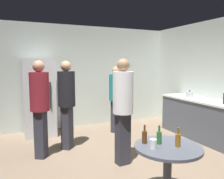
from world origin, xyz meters
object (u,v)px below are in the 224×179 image
object	(u,v)px
person_in_teal_shirt	(116,94)
person_in_black_shirt	(67,98)
foreground_table	(168,154)
beer_bottle_green	(159,137)
plastic_cup_white	(153,144)
person_in_white_shirt	(123,103)
kettle	(190,94)
person_in_maroon_shirt	(40,101)
refrigerator	(39,98)
beer_bottle_brown	(144,137)
beer_bottle_amber	(178,140)

from	to	relation	value
person_in_teal_shirt	person_in_black_shirt	distance (m)	1.48
foreground_table	beer_bottle_green	size ratio (longest dim) A/B	3.48
plastic_cup_white	person_in_white_shirt	bearing A→B (deg)	79.63
person_in_teal_shirt	person_in_black_shirt	size ratio (longest dim) A/B	0.93
kettle	beer_bottle_green	xyz separation A→B (m)	(-2.26, -1.93, -0.15)
person_in_teal_shirt	person_in_maroon_shirt	bearing A→B (deg)	-20.90
plastic_cup_white	person_in_maroon_shirt	bearing A→B (deg)	116.18
beer_bottle_green	person_in_maroon_shirt	world-z (taller)	person_in_maroon_shirt
refrigerator	kettle	xyz separation A→B (m)	(3.29, -1.39, 0.07)
kettle	person_in_maroon_shirt	xyz separation A→B (m)	(-3.42, 0.03, 0.06)
refrigerator	beer_bottle_brown	distance (m)	3.35
beer_bottle_green	kettle	bearing A→B (deg)	40.56
kettle	person_in_teal_shirt	bearing A→B (deg)	150.84
beer_bottle_brown	refrigerator	bearing A→B (deg)	105.22
kettle	beer_bottle_brown	size ratio (longest dim) A/B	1.06
plastic_cup_white	person_in_maroon_shirt	world-z (taller)	person_in_maroon_shirt
kettle	person_in_teal_shirt	world-z (taller)	person_in_teal_shirt
person_in_maroon_shirt	plastic_cup_white	bearing A→B (deg)	-33.09
beer_bottle_green	person_in_white_shirt	bearing A→B (deg)	86.34
beer_bottle_amber	beer_bottle_green	world-z (taller)	same
kettle	beer_bottle_green	bearing A→B (deg)	-139.44
person_in_teal_shirt	person_in_black_shirt	xyz separation A→B (m)	(-1.35, -0.59, 0.08)
person_in_white_shirt	person_in_teal_shirt	size ratio (longest dim) A/B	1.09
refrigerator	beer_bottle_brown	bearing A→B (deg)	-74.78
person_in_white_shirt	person_in_maroon_shirt	size ratio (longest dim) A/B	1.01
beer_bottle_amber	person_in_black_shirt	xyz separation A→B (m)	(-0.78, 2.37, 0.21)
person_in_black_shirt	refrigerator	bearing A→B (deg)	149.19
beer_bottle_brown	person_in_black_shirt	bearing A→B (deg)	102.73
person_in_white_shirt	person_in_teal_shirt	bearing A→B (deg)	152.69
plastic_cup_white	person_in_white_shirt	size ratio (longest dim) A/B	0.06
foreground_table	beer_bottle_green	bearing A→B (deg)	117.55
foreground_table	person_in_white_shirt	distance (m)	1.29
beer_bottle_brown	foreground_table	bearing A→B (deg)	-43.28
kettle	person_in_maroon_shirt	distance (m)	3.42
refrigerator	person_in_maroon_shirt	distance (m)	1.37
plastic_cup_white	person_in_teal_shirt	world-z (taller)	person_in_teal_shirt
foreground_table	person_in_black_shirt	world-z (taller)	person_in_black_shirt
person_in_teal_shirt	plastic_cup_white	bearing A→B (deg)	28.49
beer_bottle_amber	person_in_teal_shirt	world-z (taller)	person_in_teal_shirt
foreground_table	beer_bottle_brown	world-z (taller)	beer_bottle_brown
foreground_table	person_in_teal_shirt	distance (m)	2.99
beer_bottle_brown	person_in_teal_shirt	distance (m)	2.84
person_in_maroon_shirt	person_in_black_shirt	bearing A→B (deg)	54.88
refrigerator	person_in_white_shirt	xyz separation A→B (m)	(1.10, -2.20, 0.15)
beer_bottle_amber	person_in_maroon_shirt	size ratio (longest dim) A/B	0.13
person_in_white_shirt	person_in_maroon_shirt	world-z (taller)	person_in_white_shirt
beer_bottle_green	person_in_maroon_shirt	bearing A→B (deg)	120.66
foreground_table	beer_bottle_amber	xyz separation A→B (m)	(0.09, -0.06, 0.19)
plastic_cup_white	person_in_teal_shirt	xyz separation A→B (m)	(0.87, 2.89, 0.16)
plastic_cup_white	beer_bottle_green	bearing A→B (deg)	32.76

